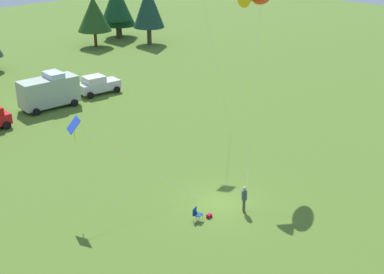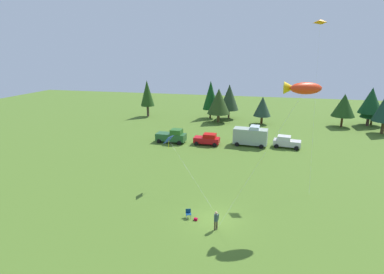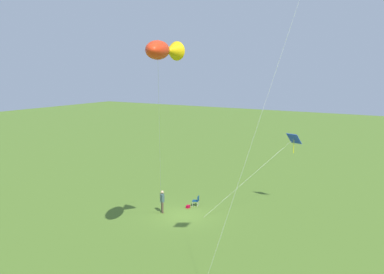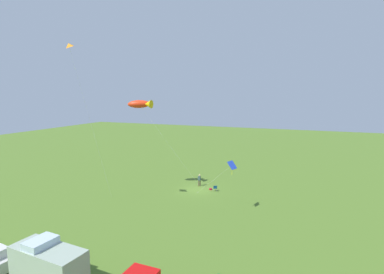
# 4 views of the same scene
# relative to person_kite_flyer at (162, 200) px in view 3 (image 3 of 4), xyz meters

# --- Properties ---
(ground_plane) EXTENTS (160.00, 160.00, 0.00)m
(ground_plane) POSITION_rel_person_kite_flyer_xyz_m (-0.36, 1.63, -1.02)
(ground_plane) COLOR #4C6D24
(person_kite_flyer) EXTENTS (0.50, 0.51, 1.74)m
(person_kite_flyer) POSITION_rel_person_kite_flyer_xyz_m (0.00, 0.00, 0.00)
(person_kite_flyer) COLOR #4C3B2C
(person_kite_flyer) RESTS_ON ground
(folding_chair) EXTENTS (0.61, 0.61, 0.82)m
(folding_chair) POSITION_rel_person_kite_flyer_xyz_m (-2.80, 1.36, -0.53)
(folding_chair) COLOR navy
(folding_chair) RESTS_ON ground
(backpack_on_grass) EXTENTS (0.32, 0.22, 0.22)m
(backpack_on_grass) POSITION_rel_person_kite_flyer_xyz_m (-2.03, 1.03, -0.91)
(backpack_on_grass) COLOR #A40725
(backpack_on_grass) RESTS_ON ground
(kite_large_fish) EXTENTS (8.42, 6.02, 12.41)m
(kite_large_fish) POSITION_rel_person_kite_flyer_xyz_m (6.50, 4.73, 10.84)
(kite_large_fish) COLOR red
(kite_large_fish) RESTS_ON ground
(kite_diamond_blue) EXTENTS (6.44, 5.24, 5.86)m
(kite_diamond_blue) POSITION_rel_person_kite_flyer_xyz_m (-6.55, 7.74, 4.30)
(kite_diamond_blue) COLOR blue
(kite_diamond_blue) RESTS_ON ground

